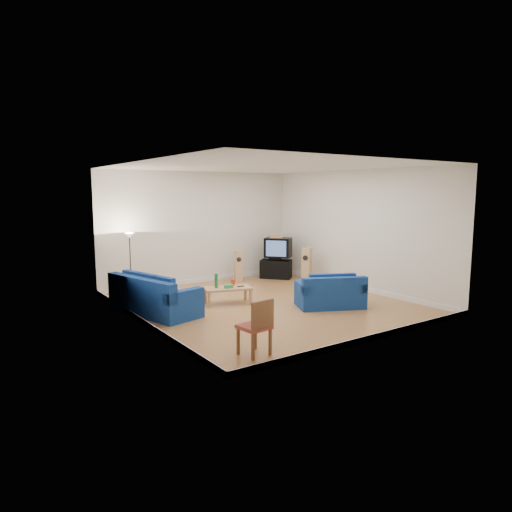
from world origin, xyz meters
TOP-DOWN VIEW (x-y plane):
  - room at (0.00, 0.00)m, footprint 6.01×6.51m
  - sofa_three_seat at (-2.51, 0.70)m, footprint 1.46×2.32m
  - sofa_loveseat at (1.06, -1.07)m, footprint 1.70×1.38m
  - coffee_table at (-0.72, 0.54)m, footprint 1.20×0.84m
  - bottle at (-0.97, 0.63)m, footprint 0.10×0.10m
  - tissue_box at (-0.75, 0.44)m, footprint 0.22×0.15m
  - red_canister at (-0.48, 0.68)m, footprint 0.13×0.13m
  - remote at (-0.42, 0.42)m, footprint 0.16×0.05m
  - tv_stand at (2.18, 2.50)m, footprint 0.98×1.03m
  - av_receiver at (2.19, 2.56)m, footprint 0.50×0.49m
  - television at (2.23, 2.46)m, footprint 0.92×0.95m
  - centre_speaker at (2.17, 2.48)m, footprint 0.39×0.36m
  - speaker_left at (0.95, 2.70)m, footprint 0.31×0.34m
  - speaker_right at (2.45, 1.37)m, footprint 0.38×0.36m
  - floor_lamp at (-2.29, 2.70)m, footprint 0.27×0.27m
  - dining_chair at (-2.11, -2.71)m, footprint 0.50×0.50m

SIDE VIEW (x-z plane):
  - tv_stand at x=2.18m, z-range 0.00..0.56m
  - sofa_loveseat at x=1.06m, z-range -0.09..0.65m
  - sofa_three_seat at x=-2.51m, z-range -0.11..0.73m
  - coffee_table at x=-0.72m, z-range 0.15..0.54m
  - remote at x=-0.42m, z-range 0.40..0.42m
  - tissue_box at x=-0.75m, z-range 0.40..0.48m
  - speaker_left at x=0.95m, z-range 0.00..0.92m
  - red_canister at x=-0.48m, z-range 0.40..0.55m
  - speaker_right at x=2.45m, z-range 0.00..1.03m
  - dining_chair at x=-2.11m, z-range 0.05..0.99m
  - bottle at x=-0.97m, z-range 0.40..0.73m
  - av_receiver at x=2.19m, z-range 0.56..0.65m
  - television at x=2.23m, z-range 0.65..1.24m
  - centre_speaker at x=2.17m, z-range 1.24..1.38m
  - floor_lamp at x=-2.29m, z-range 0.52..2.12m
  - room at x=0.00m, z-range -0.06..3.15m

